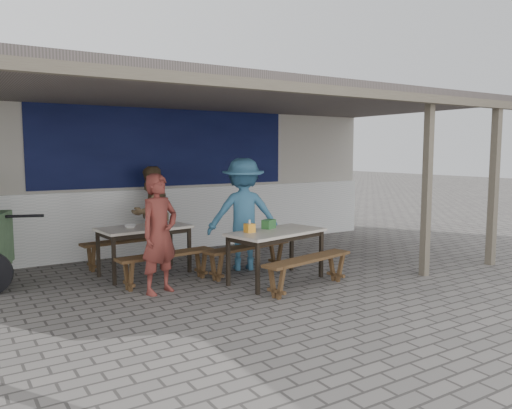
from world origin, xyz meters
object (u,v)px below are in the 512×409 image
at_px(condiment_jar, 151,222).
at_px(bench_right_street, 308,265).
at_px(tissue_box, 250,228).
at_px(patron_street_side, 159,234).
at_px(bench_left_street, 166,261).
at_px(patron_wall_side, 151,213).
at_px(bench_right_wall, 248,252).
at_px(condiment_bowl, 130,226).
at_px(donation_box, 269,224).
at_px(bench_left_wall, 126,246).
at_px(patron_right_table, 243,214).
at_px(table_left, 144,232).
at_px(table_right, 276,236).

bearing_deg(condiment_jar, bench_right_street, -56.43).
bearing_deg(tissue_box, patron_street_side, 168.54).
relative_size(bench_left_street, patron_wall_side, 0.90).
xyz_separation_m(bench_right_wall, tissue_box, (-0.28, -0.51, 0.47)).
xyz_separation_m(patron_street_side, condiment_jar, (0.34, 1.23, -0.01)).
bearing_deg(tissue_box, condiment_bowl, 133.99).
relative_size(bench_right_street, donation_box, 7.83).
relative_size(bench_left_wall, patron_right_table, 0.82).
height_order(bench_left_wall, bench_right_wall, same).
bearing_deg(bench_right_street, condiment_bowl, 120.33).
relative_size(patron_right_table, donation_box, 8.88).
xyz_separation_m(bench_left_wall, patron_street_side, (-0.09, -1.77, 0.47)).
bearing_deg(tissue_box, condiment_jar, 121.64).
bearing_deg(bench_left_street, patron_wall_side, 70.40).
height_order(bench_left_street, donation_box, donation_box).
relative_size(patron_street_side, condiment_bowl, 8.71).
bearing_deg(bench_left_wall, table_left, -90.00).
bearing_deg(tissue_box, bench_right_wall, 61.21).
bearing_deg(bench_right_wall, donation_box, -78.98).
xyz_separation_m(patron_wall_side, patron_right_table, (1.00, -1.51, 0.08)).
distance_m(table_left, condiment_bowl, 0.23).
relative_size(bench_left_wall, bench_right_wall, 0.93).
bearing_deg(patron_wall_side, donation_box, 92.07).
height_order(bench_left_street, bench_right_street, same).
relative_size(bench_right_wall, patron_street_side, 0.98).
xyz_separation_m(donation_box, condiment_bowl, (-1.73, 1.19, -0.04)).
bearing_deg(bench_right_wall, condiment_bowl, 140.57).
bearing_deg(condiment_jar, bench_left_wall, 114.61).
xyz_separation_m(patron_right_table, donation_box, (0.04, -0.68, -0.08)).
height_order(bench_right_street, donation_box, donation_box).
bearing_deg(bench_left_street, condiment_jar, 77.44).
height_order(bench_right_street, tissue_box, tissue_box).
bearing_deg(patron_wall_side, condiment_jar, 46.54).
bearing_deg(condiment_bowl, table_right, -40.08).
bearing_deg(donation_box, tissue_box, -160.39).
height_order(bench_right_wall, patron_right_table, patron_right_table).
bearing_deg(condiment_jar, patron_street_side, -105.42).
xyz_separation_m(patron_wall_side, tissue_box, (0.60, -2.34, -0.01)).
bearing_deg(bench_left_wall, bench_left_street, -90.00).
height_order(table_right, patron_right_table, patron_right_table).
xyz_separation_m(table_right, patron_wall_side, (-1.01, 2.43, 0.15)).
relative_size(table_left, patron_street_side, 0.88).
height_order(patron_wall_side, tissue_box, patron_wall_side).
bearing_deg(bench_right_wall, table_right, -90.00).
relative_size(tissue_box, donation_box, 0.62).
xyz_separation_m(table_right, bench_right_street, (0.12, -0.60, -0.33)).
bearing_deg(bench_right_street, donation_box, 84.97).
height_order(bench_left_street, patron_street_side, patron_street_side).
distance_m(bench_right_wall, patron_wall_side, 2.09).
relative_size(patron_wall_side, donation_box, 8.13).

